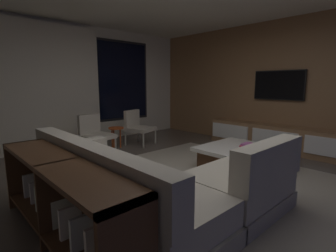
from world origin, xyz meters
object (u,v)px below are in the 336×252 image
at_px(coffee_table, 240,158).
at_px(side_stool, 116,131).
at_px(book_stack_on_coffee_table, 249,145).
at_px(media_console, 281,139).
at_px(console_table_behind_couch, 61,197).
at_px(mounted_tv, 279,85).
at_px(sectional_couch, 152,187).
at_px(accent_chair_near_window, 137,125).
at_px(accent_chair_by_curtain, 94,132).

distance_m(coffee_table, side_stool, 2.67).
bearing_deg(book_stack_on_coffee_table, media_console, 4.27).
bearing_deg(console_table_behind_couch, mounted_tv, 2.95).
xyz_separation_m(sectional_couch, media_console, (3.59, 0.17, -0.04)).
bearing_deg(accent_chair_near_window, console_table_behind_couch, -136.53).
bearing_deg(mounted_tv, sectional_couch, -174.43).
relative_size(accent_chair_by_curtain, console_table_behind_couch, 0.37).
xyz_separation_m(book_stack_on_coffee_table, side_stool, (-0.89, 2.62, -0.01)).
distance_m(book_stack_on_coffee_table, console_table_behind_couch, 3.02).
distance_m(coffee_table, mounted_tv, 2.16).
xyz_separation_m(book_stack_on_coffee_table, accent_chair_near_window, (-0.30, 2.65, 0.05)).
distance_m(sectional_couch, coffee_table, 1.97).
relative_size(book_stack_on_coffee_table, console_table_behind_couch, 0.12).
xyz_separation_m(accent_chair_near_window, accent_chair_by_curtain, (-1.12, -0.09, 0.00)).
relative_size(book_stack_on_coffee_table, mounted_tv, 0.24).
distance_m(media_console, console_table_behind_couch, 4.50).
height_order(media_console, console_table_behind_couch, console_table_behind_couch).
bearing_deg(coffee_table, book_stack_on_coffee_table, -22.97).
bearing_deg(coffee_table, mounted_tv, 7.85).
bearing_deg(accent_chair_near_window, coffee_table, -86.51).
xyz_separation_m(book_stack_on_coffee_table, media_console, (1.48, 0.11, -0.13)).
distance_m(side_stool, media_console, 3.45).
bearing_deg(mounted_tv, accent_chair_near_window, 130.03).
bearing_deg(coffee_table, accent_chair_near_window, 93.49).
xyz_separation_m(coffee_table, side_stool, (-0.75, 2.56, 0.19)).
relative_size(coffee_table, side_stool, 2.52).
bearing_deg(media_console, sectional_couch, -177.28).
height_order(coffee_table, mounted_tv, mounted_tv).
distance_m(accent_chair_by_curtain, console_table_behind_couch, 2.95).
bearing_deg(side_stool, mounted_tv, -42.17).
distance_m(sectional_couch, side_stool, 2.94).
relative_size(sectional_couch, accent_chair_near_window, 3.21).
height_order(coffee_table, side_stool, side_stool).
xyz_separation_m(book_stack_on_coffee_table, mounted_tv, (1.67, 0.31, 0.96)).
xyz_separation_m(coffee_table, accent_chair_by_curtain, (-1.28, 2.49, 0.25)).
bearing_deg(accent_chair_by_curtain, console_table_behind_couch, -122.77).
height_order(coffee_table, media_console, media_console).
height_order(coffee_table, accent_chair_near_window, accent_chair_near_window).
bearing_deg(mounted_tv, coffee_table, -172.15).
relative_size(book_stack_on_coffee_table, accent_chair_by_curtain, 0.32).
height_order(side_stool, console_table_behind_couch, console_table_behind_couch).
xyz_separation_m(coffee_table, book_stack_on_coffee_table, (0.14, -0.06, 0.20)).
distance_m(sectional_couch, mounted_tv, 3.93).
xyz_separation_m(accent_chair_by_curtain, mounted_tv, (3.08, -2.24, 0.92)).
bearing_deg(console_table_behind_couch, accent_chair_by_curtain, 57.23).
bearing_deg(console_table_behind_couch, accent_chair_near_window, 43.47).
xyz_separation_m(book_stack_on_coffee_table, console_table_behind_couch, (-3.02, 0.07, 0.03)).
xyz_separation_m(accent_chair_by_curtain, console_table_behind_couch, (-1.60, -2.48, -0.02)).
height_order(book_stack_on_coffee_table, media_console, media_console).
height_order(book_stack_on_coffee_table, console_table_behind_couch, console_table_behind_couch).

